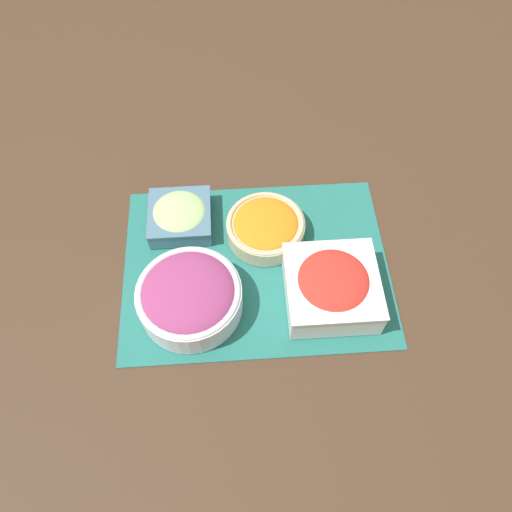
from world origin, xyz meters
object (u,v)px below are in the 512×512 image
object	(u,v)px
carrot_bowl	(266,227)
onion_bowl	(189,296)
tomato_bowl	(332,286)
cucumber_bowl	(180,215)

from	to	relation	value
carrot_bowl	onion_bowl	world-z (taller)	onion_bowl
carrot_bowl	tomato_bowl	distance (m)	0.18
carrot_bowl	cucumber_bowl	size ratio (longest dim) A/B	1.25
tomato_bowl	carrot_bowl	bearing A→B (deg)	126.08
carrot_bowl	onion_bowl	xyz separation A→B (m)	(-0.15, -0.15, 0.01)
onion_bowl	cucumber_bowl	xyz separation A→B (m)	(-0.02, 0.19, -0.01)
carrot_bowl	tomato_bowl	world-z (taller)	tomato_bowl
carrot_bowl	onion_bowl	bearing A→B (deg)	-134.47
onion_bowl	carrot_bowl	bearing A→B (deg)	45.53
cucumber_bowl	carrot_bowl	bearing A→B (deg)	-13.24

